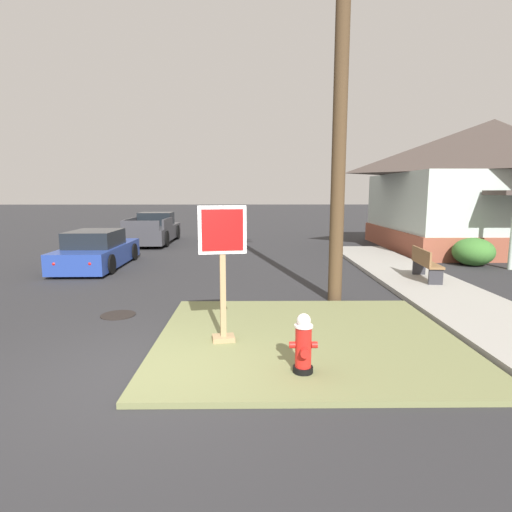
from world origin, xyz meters
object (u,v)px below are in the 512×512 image
(fire_hydrant, at_px, (303,345))
(parked_sedan_blue, at_px, (97,251))
(street_bench, at_px, (425,263))
(pickup_truck_charcoal, at_px, (154,230))
(stop_sign, at_px, (223,275))
(manhole_cover, at_px, (118,315))
(utility_pole, at_px, (342,56))

(fire_hydrant, height_order, parked_sedan_blue, parked_sedan_blue)
(fire_hydrant, bearing_deg, street_bench, 54.98)
(fire_hydrant, distance_m, street_bench, 7.11)
(pickup_truck_charcoal, relative_size, street_bench, 3.40)
(stop_sign, height_order, pickup_truck_charcoal, stop_sign)
(manhole_cover, relative_size, street_bench, 0.45)
(manhole_cover, distance_m, utility_pole, 7.20)
(stop_sign, relative_size, street_bench, 1.43)
(fire_hydrant, bearing_deg, pickup_truck_charcoal, 110.03)
(parked_sedan_blue, height_order, street_bench, parked_sedan_blue)
(parked_sedan_blue, bearing_deg, fire_hydrant, -55.27)
(stop_sign, xyz_separation_m, utility_pole, (2.40, 2.82, 4.19))
(utility_pole, bearing_deg, fire_hydrant, -107.08)
(fire_hydrant, distance_m, manhole_cover, 4.53)
(manhole_cover, bearing_deg, stop_sign, -36.81)
(fire_hydrant, relative_size, manhole_cover, 1.18)
(street_bench, height_order, utility_pole, utility_pole)
(pickup_truck_charcoal, xyz_separation_m, street_bench, (9.64, -9.43, -0.03))
(utility_pole, bearing_deg, pickup_truck_charcoal, 121.22)
(stop_sign, bearing_deg, manhole_cover, 143.19)
(stop_sign, distance_m, manhole_cover, 3.08)
(manhole_cover, bearing_deg, parked_sedan_blue, 113.71)
(fire_hydrant, height_order, pickup_truck_charcoal, pickup_truck_charcoal)
(stop_sign, bearing_deg, fire_hydrant, -46.23)
(stop_sign, distance_m, street_bench, 7.01)
(fire_hydrant, height_order, street_bench, street_bench)
(pickup_truck_charcoal, bearing_deg, parked_sedan_blue, -92.73)
(parked_sedan_blue, bearing_deg, street_bench, -14.95)
(stop_sign, bearing_deg, street_bench, 41.38)
(manhole_cover, distance_m, pickup_truck_charcoal, 12.53)
(parked_sedan_blue, relative_size, utility_pole, 0.42)
(stop_sign, height_order, street_bench, stop_sign)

